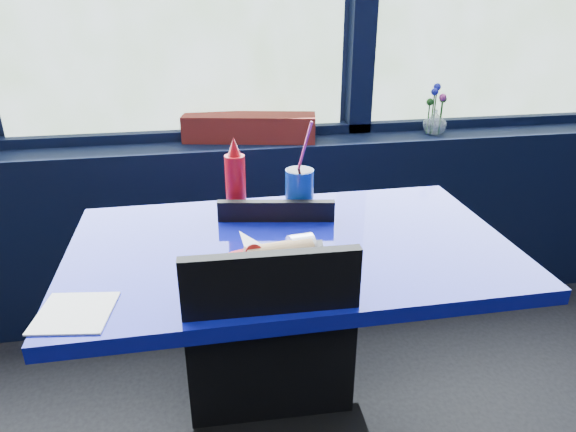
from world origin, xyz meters
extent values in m
cube|color=black|center=(0.00, 2.87, 0.40)|extent=(5.00, 0.26, 0.80)
cube|color=black|center=(0.00, 2.95, 0.81)|extent=(4.80, 0.08, 0.06)
cylinder|color=black|center=(0.30, 2.00, 0.34)|extent=(0.12, 0.12, 0.68)
cube|color=#0C128E|center=(0.30, 2.00, 0.73)|extent=(1.20, 0.70, 0.04)
cube|color=black|center=(0.20, 1.69, 0.67)|extent=(0.38, 0.04, 0.44)
cube|color=black|center=(0.25, 2.33, 0.39)|extent=(0.43, 0.43, 0.03)
cube|color=black|center=(0.28, 2.16, 0.61)|extent=(0.35, 0.09, 0.40)
cylinder|color=black|center=(0.44, 2.46, 0.19)|extent=(0.02, 0.02, 0.38)
cylinder|color=black|center=(0.38, 2.15, 0.19)|extent=(0.02, 0.02, 0.38)
cylinder|color=black|center=(0.13, 2.51, 0.19)|extent=(0.02, 0.02, 0.38)
cylinder|color=black|center=(0.07, 2.20, 0.19)|extent=(0.02, 0.02, 0.38)
cube|color=maroon|center=(0.28, 2.88, 0.86)|extent=(0.57, 0.25, 0.11)
imported|color=silver|center=(1.10, 2.84, 0.85)|extent=(0.11, 0.11, 0.10)
cylinder|color=#1E5919|center=(1.08, 2.84, 0.89)|extent=(0.01, 0.01, 0.17)
sphere|color=#1F24B7|center=(1.08, 2.84, 0.99)|extent=(0.03, 0.03, 0.03)
cylinder|color=#1E5919|center=(1.12, 2.83, 0.87)|extent=(0.01, 0.01, 0.15)
sphere|color=#E443AB|center=(1.12, 2.83, 0.96)|extent=(0.03, 0.03, 0.03)
cylinder|color=#1E5919|center=(1.10, 2.86, 0.89)|extent=(0.01, 0.01, 0.19)
sphere|color=#1F24B7|center=(1.10, 2.86, 1.00)|extent=(0.03, 0.03, 0.03)
cylinder|color=#1E5919|center=(1.07, 2.85, 0.86)|extent=(0.01, 0.01, 0.12)
sphere|color=#1E5919|center=(1.07, 2.85, 0.94)|extent=(0.03, 0.03, 0.03)
cylinder|color=#1E5919|center=(1.13, 2.85, 0.87)|extent=(0.01, 0.01, 0.14)
sphere|color=#1E5919|center=(1.13, 2.85, 0.95)|extent=(0.03, 0.03, 0.03)
cylinder|color=#B90C14|center=(0.20, 1.81, 0.77)|extent=(0.31, 0.31, 0.05)
cylinder|color=white|center=(0.20, 1.81, 0.76)|extent=(0.30, 0.30, 0.00)
cylinder|color=white|center=(0.30, 1.85, 0.81)|extent=(0.07, 0.09, 0.08)
sphere|color=#562E1D|center=(0.19, 1.79, 0.81)|extent=(0.06, 0.06, 0.06)
cylinder|color=#B21713|center=(0.18, 1.80, 0.83)|extent=(0.05, 0.05, 0.01)
cylinder|color=#B90C14|center=(0.17, 2.26, 0.84)|extent=(0.06, 0.06, 0.18)
cone|color=#B90C14|center=(0.17, 2.26, 0.96)|extent=(0.04, 0.04, 0.06)
cylinder|color=#0D3795|center=(0.36, 2.21, 0.82)|extent=(0.09, 0.09, 0.14)
cylinder|color=black|center=(0.36, 2.21, 0.89)|extent=(0.08, 0.08, 0.01)
cylinder|color=#FF358E|center=(0.37, 2.20, 0.95)|extent=(0.05, 0.06, 0.19)
cube|color=white|center=(-0.22, 1.76, 0.75)|extent=(0.18, 0.18, 0.00)
camera|label=1|loc=(0.07, 0.76, 1.39)|focal=32.00mm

